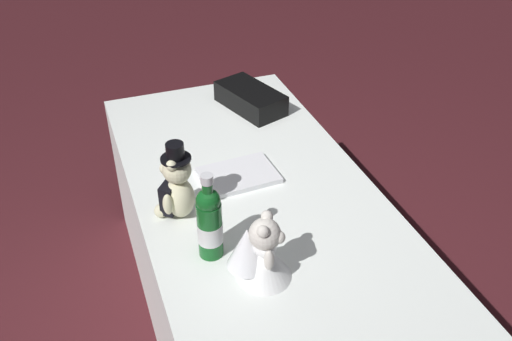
% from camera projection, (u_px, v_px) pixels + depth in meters
% --- Properties ---
extents(ground_plane, '(12.00, 12.00, 0.00)m').
position_uv_depth(ground_plane, '(256.00, 323.00, 2.50)').
color(ground_plane, '#47191E').
extents(reception_table, '(1.85, 0.88, 0.74)m').
position_uv_depth(reception_table, '(256.00, 264.00, 2.29)').
color(reception_table, white).
rests_on(reception_table, ground_plane).
extents(teddy_bear_groom, '(0.15, 0.15, 0.30)m').
position_uv_depth(teddy_bear_groom, '(176.00, 187.00, 1.91)').
color(teddy_bear_groom, beige).
rests_on(teddy_bear_groom, reception_table).
extents(teddy_bear_bride, '(0.20, 0.22, 0.23)m').
position_uv_depth(teddy_bear_bride, '(260.00, 252.00, 1.67)').
color(teddy_bear_bride, white).
rests_on(teddy_bear_bride, reception_table).
extents(champagne_bottle, '(0.08, 0.08, 0.31)m').
position_uv_depth(champagne_bottle, '(210.00, 222.00, 1.73)').
color(champagne_bottle, '#13561F').
rests_on(champagne_bottle, reception_table).
extents(gift_case_black, '(0.38, 0.28, 0.10)m').
position_uv_depth(gift_case_black, '(250.00, 98.00, 2.59)').
color(gift_case_black, black).
rests_on(gift_case_black, reception_table).
extents(guestbook, '(0.22, 0.30, 0.02)m').
position_uv_depth(guestbook, '(238.00, 175.00, 2.15)').
color(guestbook, white).
rests_on(guestbook, reception_table).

